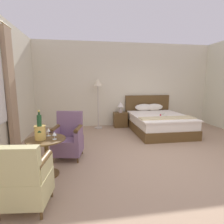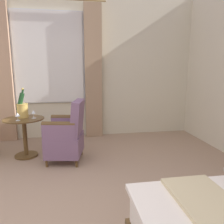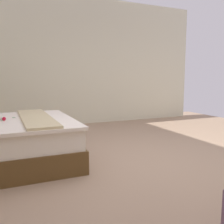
% 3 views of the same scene
% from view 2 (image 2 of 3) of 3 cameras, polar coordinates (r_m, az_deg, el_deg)
% --- Properties ---
extents(wall_window_side, '(0.27, 6.36, 3.06)m').
position_cam_2_polar(wall_window_side, '(4.89, -15.92, 11.27)').
color(wall_window_side, beige).
rests_on(wall_window_side, ground).
extents(side_table_round, '(0.66, 0.66, 0.67)m').
position_cam_2_polar(side_table_round, '(3.98, -21.83, -5.06)').
color(side_table_round, brown).
rests_on(side_table_round, ground).
extents(champagne_bucket, '(0.19, 0.19, 0.50)m').
position_cam_2_polar(champagne_bucket, '(3.98, -22.40, 0.91)').
color(champagne_bucket, '#D5B055').
rests_on(champagne_bucket, side_table_round).
extents(wine_glass_near_bucket, '(0.07, 0.07, 0.13)m').
position_cam_2_polar(wine_glass_near_bucket, '(3.77, -23.45, -0.74)').
color(wine_glass_near_bucket, white).
rests_on(wine_glass_near_bucket, side_table_round).
extents(wine_glass_near_edge, '(0.08, 0.08, 0.14)m').
position_cam_2_polar(wine_glass_near_edge, '(3.86, -19.83, -0.11)').
color(wine_glass_near_edge, white).
rests_on(wine_glass_near_edge, side_table_round).
extents(armchair_by_window, '(0.67, 0.67, 1.00)m').
position_cam_2_polar(armchair_by_window, '(3.60, -11.62, -6.02)').
color(armchair_by_window, brown).
rests_on(armchair_by_window, ground).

